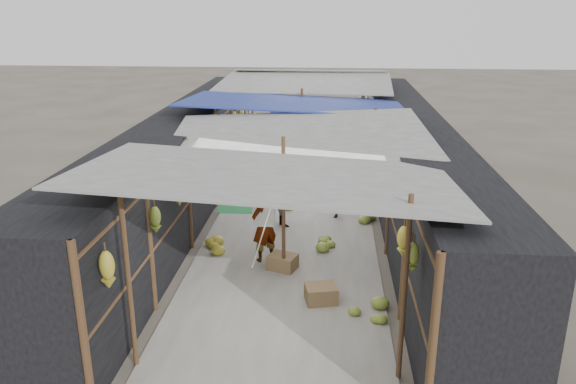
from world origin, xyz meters
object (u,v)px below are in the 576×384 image
(black_basin, at_px, (365,204))
(crate_near, at_px, (283,262))
(shopper_blue, at_px, (280,196))
(vendor_seated, at_px, (335,202))
(vendor_elderly, at_px, (264,226))

(black_basin, bearing_deg, crate_near, -115.60)
(crate_near, height_order, black_basin, crate_near)
(black_basin, distance_m, shopper_blue, 2.56)
(crate_near, xyz_separation_m, vendor_seated, (0.99, 2.84, 0.25))
(shopper_blue, distance_m, vendor_seated, 1.48)
(crate_near, xyz_separation_m, vendor_elderly, (-0.39, 0.37, 0.58))
(vendor_seated, bearing_deg, shopper_blue, -50.67)
(vendor_elderly, bearing_deg, black_basin, -161.27)
(black_basin, xyz_separation_m, shopper_blue, (-1.97, -1.51, 0.65))
(crate_near, distance_m, black_basin, 4.00)
(crate_near, height_order, shopper_blue, shopper_blue)
(black_basin, relative_size, vendor_seated, 0.83)
(black_basin, xyz_separation_m, vendor_seated, (-0.74, -0.76, 0.30))
(black_basin, height_order, vendor_elderly, vendor_elderly)
(black_basin, bearing_deg, vendor_seated, -134.12)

